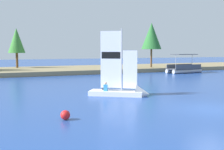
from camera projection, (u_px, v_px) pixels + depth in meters
ground_plane at (211, 109)px, 16.48m from camera, size 200.00×200.00×0.00m
shore_bank at (65, 70)px, 45.47m from camera, size 80.00×13.48×0.61m
shoreline_tree_centre at (16, 41)px, 45.69m from camera, size 2.69×2.69×6.36m
shoreline_tree_midright at (151, 36)px, 47.00m from camera, size 3.30×3.30×7.34m
sailboat at (127, 91)px, 21.43m from camera, size 4.50×3.78×5.53m
pontoon_boat at (184, 69)px, 43.18m from camera, size 5.84×2.71×2.85m
channel_buoy at (65, 115)px, 13.99m from camera, size 0.48×0.48×0.48m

